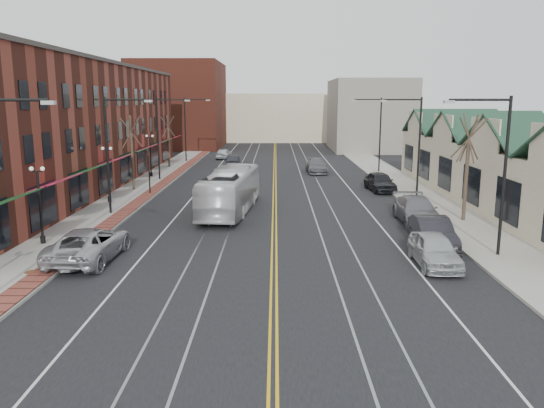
{
  "coord_description": "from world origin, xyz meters",
  "views": [
    {
      "loc": [
        0.06,
        -20.26,
        7.98
      ],
      "look_at": [
        -0.13,
        9.91,
        2.0
      ],
      "focal_mm": 35.0,
      "sensor_mm": 36.0,
      "label": 1
    }
  ],
  "objects_px": {
    "parked_suv": "(89,244)",
    "parked_car_d": "(380,182)",
    "parked_car_a": "(435,250)",
    "parked_car_b": "(433,233)",
    "transit_bus": "(230,191)",
    "parked_car_c": "(417,211)"
  },
  "relations": [
    {
      "from": "transit_bus",
      "to": "parked_car_b",
      "type": "relative_size",
      "value": 2.2
    },
    {
      "from": "parked_suv",
      "to": "parked_car_b",
      "type": "xyz_separation_m",
      "value": [
        17.91,
        2.33,
        0.0
      ]
    },
    {
      "from": "parked_car_c",
      "to": "parked_car_d",
      "type": "height_order",
      "value": "parked_car_c"
    },
    {
      "from": "parked_suv",
      "to": "parked_car_b",
      "type": "bearing_deg",
      "value": -170.2
    },
    {
      "from": "parked_car_b",
      "to": "parked_car_c",
      "type": "relative_size",
      "value": 0.88
    },
    {
      "from": "parked_suv",
      "to": "parked_car_a",
      "type": "bearing_deg",
      "value": 179.88
    },
    {
      "from": "parked_car_b",
      "to": "parked_car_d",
      "type": "height_order",
      "value": "parked_car_d"
    },
    {
      "from": "parked_car_d",
      "to": "transit_bus",
      "type": "bearing_deg",
      "value": -149.3
    },
    {
      "from": "parked_suv",
      "to": "transit_bus",
      "type": "bearing_deg",
      "value": -115.62
    },
    {
      "from": "parked_car_b",
      "to": "parked_car_d",
      "type": "bearing_deg",
      "value": 90.57
    },
    {
      "from": "parked_car_c",
      "to": "parked_car_b",
      "type": "bearing_deg",
      "value": -95.32
    },
    {
      "from": "parked_suv",
      "to": "parked_car_d",
      "type": "relative_size",
      "value": 1.22
    },
    {
      "from": "parked_suv",
      "to": "parked_car_c",
      "type": "distance_m",
      "value": 20.36
    },
    {
      "from": "transit_bus",
      "to": "parked_car_b",
      "type": "bearing_deg",
      "value": 147.87
    },
    {
      "from": "parked_suv",
      "to": "parked_car_d",
      "type": "xyz_separation_m",
      "value": [
        18.6,
        20.65,
        0.0
      ]
    },
    {
      "from": "transit_bus",
      "to": "parked_car_b",
      "type": "xyz_separation_m",
      "value": [
        11.75,
        -9.25,
        -0.72
      ]
    },
    {
      "from": "transit_bus",
      "to": "parked_car_c",
      "type": "bearing_deg",
      "value": 171.26
    },
    {
      "from": "parked_car_d",
      "to": "parked_suv",
      "type": "bearing_deg",
      "value": -137.41
    },
    {
      "from": "parked_car_a",
      "to": "parked_car_b",
      "type": "distance_m",
      "value": 3.18
    },
    {
      "from": "parked_car_a",
      "to": "parked_suv",
      "type": "bearing_deg",
      "value": 178.69
    },
    {
      "from": "parked_car_a",
      "to": "parked_car_c",
      "type": "relative_size",
      "value": 0.8
    },
    {
      "from": "parked_car_b",
      "to": "parked_car_c",
      "type": "height_order",
      "value": "parked_car_c"
    }
  ]
}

